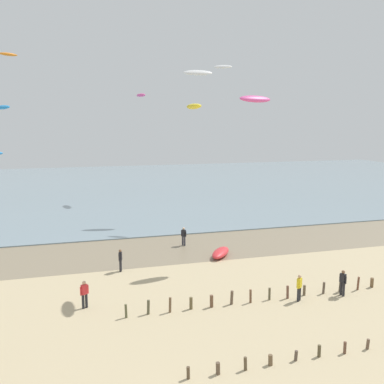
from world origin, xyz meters
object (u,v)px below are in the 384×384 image
Objects in this scene: person_nearest_camera at (120,260)px; kite_aloft_6 at (194,106)px; grounded_kite at (221,253)px; kite_aloft_2 at (198,73)px; person_by_waterline at (299,287)px; kite_aloft_0 at (141,95)px; person_trailing_behind at (184,236)px; kite_aloft_1 at (2,107)px; kite_aloft_8 at (255,99)px; person_right_flank at (343,282)px; person_far_down_beach at (84,294)px; kite_aloft_5 at (223,67)px; kite_aloft_7 at (8,54)px.

kite_aloft_6 reaches higher than person_nearest_camera.
kite_aloft_2 is (2.62, 15.88, 16.40)m from grounded_kite.
kite_aloft_0 is (-3.64, 38.81, 14.01)m from person_by_waterline.
person_by_waterline is at bearing 45.83° from grounded_kite.
person_nearest_camera is 1.00× the size of person_trailing_behind.
kite_aloft_1 is 27.55m from kite_aloft_8.
person_by_waterline is 35.79m from kite_aloft_1.
person_nearest_camera is at bearing -23.03° from kite_aloft_0.
person_right_flank is 0.65× the size of kite_aloft_1.
grounded_kite is 1.11× the size of kite_aloft_0.
kite_aloft_6 reaches higher than person_far_down_beach.
person_trailing_behind is at bearing -102.52° from kite_aloft_5.
kite_aloft_6 is (5.01, -2.50, 11.24)m from person_nearest_camera.
kite_aloft_7 is at bearing 111.27° from person_nearest_camera.
kite_aloft_7 is (-23.01, 11.59, 2.07)m from kite_aloft_5.
person_nearest_camera is at bearing 172.21° from kite_aloft_8.
kite_aloft_8 is (4.53, -29.38, -2.00)m from kite_aloft_0.
person_by_waterline is 13.21m from person_far_down_beach.
person_nearest_camera is 0.76× the size of kite_aloft_7.
kite_aloft_6 is 32.73m from kite_aloft_7.
person_trailing_behind is 13.63m from kite_aloft_8.
kite_aloft_1 is at bearing -65.62° from kite_aloft_0.
kite_aloft_1 is at bearing 33.20° from kite_aloft_6.
person_by_waterline is at bearing 179.59° from person_right_flank.
grounded_kite is 32.47m from kite_aloft_0.
kite_aloft_5 is (15.78, 20.04, 16.14)m from person_far_down_beach.
kite_aloft_2 is at bearing 48.80° from kite_aloft_1.
kite_aloft_5 is 19.10m from kite_aloft_6.
grounded_kite is at bearing -84.86° from kite_aloft_5.
kite_aloft_7 reaches higher than kite_aloft_1.
kite_aloft_7 reaches higher than kite_aloft_2.
person_by_waterline is at bearing -5.50° from kite_aloft_0.
person_far_down_beach is at bearing 111.20° from kite_aloft_6.
kite_aloft_5 is at bearing 10.80° from kite_aloft_0.
kite_aloft_1 is at bearing -124.68° from kite_aloft_7.
grounded_kite is (-4.84, 9.90, -0.61)m from person_right_flank.
kite_aloft_8 is (6.07, 3.50, 0.77)m from kite_aloft_6.
person_right_flank is 0.85× the size of kite_aloft_5.
person_nearest_camera is at bearing 147.57° from person_right_flank.
person_trailing_behind is at bearing -11.59° from kite_aloft_6.
person_by_waterline is 0.62× the size of kite_aloft_0.
kite_aloft_5 is (4.53, 12.70, 16.75)m from grounded_kite.
kite_aloft_0 is at bearing 89.37° from person_trailing_behind.
kite_aloft_5 reaches higher than person_nearest_camera.
kite_aloft_2 is (4.54, -13.05, 1.78)m from kite_aloft_0.
kite_aloft_8 is (21.18, -17.61, 0.25)m from kite_aloft_1.
kite_aloft_5 reaches higher than person_far_down_beach.
kite_aloft_8 is (0.90, 9.43, 12.00)m from person_by_waterline.
kite_aloft_7 reaches higher than kite_aloft_5.
kite_aloft_7 is (0.09, 7.11, 6.45)m from kite_aloft_1.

